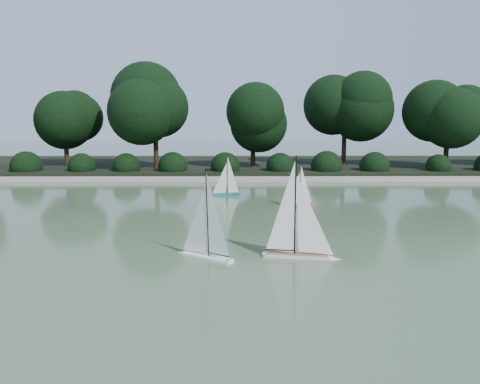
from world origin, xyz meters
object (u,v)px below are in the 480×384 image
(sailboat_orange, at_px, (296,199))
(sailboat_teal, at_px, (224,189))
(sailboat_white_a, at_px, (202,243))
(sailboat_white_b, at_px, (304,241))

(sailboat_orange, bearing_deg, sailboat_teal, 137.60)
(sailboat_orange, distance_m, sailboat_teal, 2.68)
(sailboat_white_a, relative_size, sailboat_orange, 1.33)
(sailboat_orange, xyz_separation_m, sailboat_teal, (-1.98, 1.81, 0.02))
(sailboat_white_a, height_order, sailboat_white_b, sailboat_white_b)
(sailboat_white_b, xyz_separation_m, sailboat_orange, (0.45, 4.62, -0.09))
(sailboat_teal, bearing_deg, sailboat_white_a, -91.71)
(sailboat_white_a, xyz_separation_m, sailboat_white_b, (1.72, -0.04, 0.03))
(sailboat_white_a, bearing_deg, sailboat_teal, 88.29)
(sailboat_orange, bearing_deg, sailboat_white_a, -115.37)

